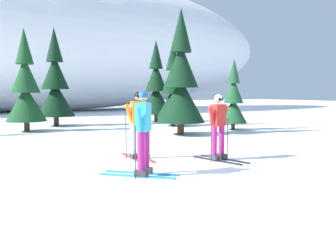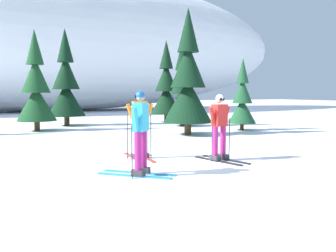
{
  "view_description": "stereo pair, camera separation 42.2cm",
  "coord_description": "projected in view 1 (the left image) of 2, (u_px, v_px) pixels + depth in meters",
  "views": [
    {
      "loc": [
        -5.17,
        -7.93,
        1.79
      ],
      "look_at": [
        -0.78,
        -0.06,
        0.95
      ],
      "focal_mm": 39.28,
      "sensor_mm": 36.0,
      "label": 1
    },
    {
      "loc": [
        -4.79,
        -8.12,
        1.79
      ],
      "look_at": [
        -0.78,
        -0.06,
        0.95
      ],
      "focal_mm": 39.28,
      "sensor_mm": 36.0,
      "label": 2
    }
  ],
  "objects": [
    {
      "name": "ground_plane",
      "position": [
        193.0,
        161.0,
        9.56
      ],
      "size": [
        120.0,
        120.0,
        0.0
      ],
      "primitive_type": "plane",
      "color": "white"
    },
    {
      "name": "snow_ridge_background",
      "position": [
        35.0,
        39.0,
        33.25
      ],
      "size": [
        49.5,
        14.67,
        13.06
      ],
      "primitive_type": "ellipsoid",
      "color": "white",
      "rests_on": "ground"
    },
    {
      "name": "pine_tree_right",
      "position": [
        156.0,
        88.0,
        21.72
      ],
      "size": [
        1.86,
        1.86,
        4.83
      ],
      "color": "#47301E",
      "rests_on": "ground"
    },
    {
      "name": "skier_cyan_jacket",
      "position": [
        143.0,
        132.0,
        7.78
      ],
      "size": [
        1.49,
        1.46,
        1.81
      ],
      "color": "#2893CC",
      "rests_on": "ground"
    },
    {
      "name": "pine_tree_center_right",
      "position": [
        173.0,
        90.0,
        19.19
      ],
      "size": [
        1.72,
        1.72,
        4.46
      ],
      "color": "#47301E",
      "rests_on": "ground"
    },
    {
      "name": "pine_tree_center",
      "position": [
        181.0,
        82.0,
        15.2
      ],
      "size": [
        2.02,
        2.02,
        5.22
      ],
      "color": "#47301E",
      "rests_on": "ground"
    },
    {
      "name": "pine_tree_far_right",
      "position": [
        233.0,
        100.0,
        17.22
      ],
      "size": [
        1.29,
        1.29,
        3.35
      ],
      "color": "#47301E",
      "rests_on": "ground"
    },
    {
      "name": "skier_red_jacket",
      "position": [
        218.0,
        126.0,
        9.6
      ],
      "size": [
        0.79,
        1.62,
        1.72
      ],
      "color": "black",
      "rests_on": "ground"
    },
    {
      "name": "pine_tree_left",
      "position": [
        26.0,
        89.0,
        16.47
      ],
      "size": [
        1.79,
        1.79,
        4.63
      ],
      "color": "#47301E",
      "rests_on": "ground"
    },
    {
      "name": "skier_orange_jacket",
      "position": [
        138.0,
        124.0,
        9.77
      ],
      "size": [
        0.76,
        1.66,
        1.8
      ],
      "color": "red",
      "rests_on": "ground"
    },
    {
      "name": "pine_tree_center_left",
      "position": [
        55.0,
        85.0,
        19.15
      ],
      "size": [
        1.98,
        1.98,
        5.12
      ],
      "color": "#47301E",
      "rests_on": "ground"
    }
  ]
}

